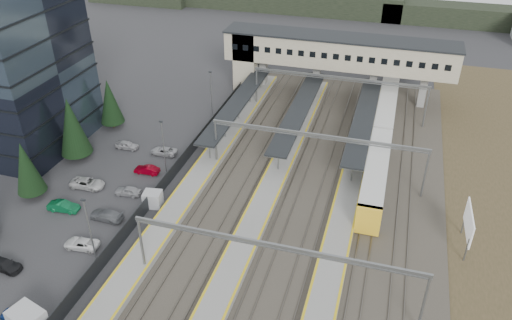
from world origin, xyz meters
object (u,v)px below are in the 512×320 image
(footbridge, at_px, (322,53))
(train, at_px, (386,111))
(billboard, at_px, (469,224))
(relay_cabin_far, at_px, (153,199))

(footbridge, xyz_separation_m, train, (12.30, -7.82, -5.86))
(train, bearing_deg, billboard, -69.57)
(relay_cabin_far, xyz_separation_m, train, (26.32, 31.56, 1.06))
(footbridge, height_order, billboard, footbridge)
(footbridge, bearing_deg, train, -32.44)
(relay_cabin_far, distance_m, footbridge, 42.37)
(footbridge, relative_size, train, 0.67)
(relay_cabin_far, height_order, train, train)
(footbridge, height_order, train, footbridge)
(relay_cabin_far, bearing_deg, train, 50.18)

